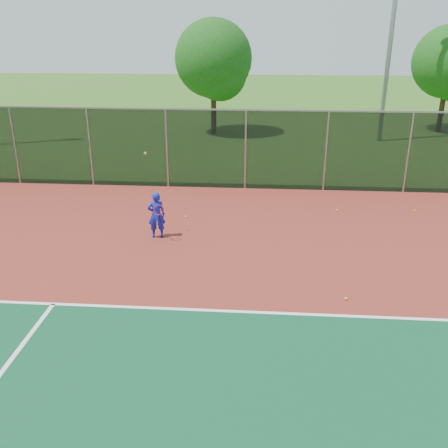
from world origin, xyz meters
name	(u,v)px	position (x,y,z in m)	size (l,w,h in m)	color
ground	(403,419)	(0.00, 0.00, 0.00)	(120.00, 120.00, 0.00)	#2D5C1A
court_apron	(377,345)	(0.00, 2.00, 0.01)	(30.00, 20.00, 0.02)	maroon
fence_back	(326,150)	(0.00, 12.00, 1.56)	(30.00, 0.06, 3.03)	black
tennis_player	(156,215)	(-5.42, 7.01, 0.73)	(0.59, 0.64, 2.56)	#131EB8
practice_ball_0	(415,211)	(2.84, 9.81, 0.06)	(0.07, 0.07, 0.07)	#D0E71A
practice_ball_2	(186,217)	(-4.80, 8.65, 0.06)	(0.07, 0.07, 0.07)	#D0E71A
practice_ball_5	(346,298)	(-0.36, 3.71, 0.06)	(0.07, 0.07, 0.07)	#D0E71A
practice_ball_6	(337,210)	(0.22, 9.66, 0.06)	(0.07, 0.07, 0.07)	#D0E71A
tree_back_left	(215,62)	(-5.13, 22.46, 3.98)	(4.32, 4.32, 6.34)	#341E12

